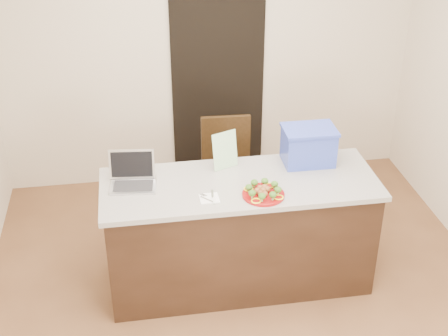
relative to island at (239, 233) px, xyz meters
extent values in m
plane|color=brown|center=(0.00, -0.25, -0.46)|extent=(4.00, 4.00, 0.00)
plane|color=beige|center=(0.00, 1.75, 0.89)|extent=(4.00, 0.00, 4.00)
cube|color=black|center=(0.10, 1.73, 0.54)|extent=(0.90, 0.02, 2.00)
cube|color=black|center=(0.00, 0.00, -0.02)|extent=(2.00, 0.70, 0.88)
cube|color=beige|center=(0.00, 0.00, 0.44)|extent=(2.06, 0.76, 0.04)
cylinder|color=maroon|center=(0.13, -0.21, 0.47)|extent=(0.30, 0.30, 0.02)
torus|color=maroon|center=(0.13, -0.21, 0.47)|extent=(0.30, 0.30, 0.01)
sphere|color=brown|center=(0.13, -0.21, 0.50)|extent=(0.04, 0.04, 0.04)
sphere|color=brown|center=(0.17, -0.20, 0.50)|extent=(0.04, 0.04, 0.04)
sphere|color=brown|center=(0.14, -0.18, 0.50)|extent=(0.04, 0.04, 0.04)
sphere|color=brown|center=(0.11, -0.18, 0.50)|extent=(0.04, 0.04, 0.04)
sphere|color=brown|center=(0.09, -0.21, 0.50)|extent=(0.04, 0.04, 0.04)
sphere|color=brown|center=(0.10, -0.24, 0.50)|extent=(0.04, 0.04, 0.04)
sphere|color=brown|center=(0.13, -0.25, 0.50)|extent=(0.04, 0.04, 0.04)
ellipsoid|color=#295015|center=(0.03, -0.18, 0.52)|extent=(0.05, 0.05, 0.04)
ellipsoid|color=#295015|center=(0.04, -0.26, 0.52)|extent=(0.05, 0.05, 0.04)
ellipsoid|color=#295015|center=(0.10, -0.31, 0.52)|extent=(0.05, 0.05, 0.04)
ellipsoid|color=#295015|center=(0.18, -0.30, 0.52)|extent=(0.05, 0.05, 0.04)
ellipsoid|color=#295015|center=(0.23, -0.24, 0.52)|extent=(0.05, 0.05, 0.04)
ellipsoid|color=#295015|center=(0.22, -0.17, 0.52)|extent=(0.05, 0.05, 0.04)
ellipsoid|color=#295015|center=(0.16, -0.11, 0.52)|extent=(0.05, 0.05, 0.04)
ellipsoid|color=#295015|center=(0.08, -0.12, 0.52)|extent=(0.05, 0.05, 0.04)
torus|color=yellow|center=(0.04, -0.14, 0.48)|extent=(0.07, 0.07, 0.01)
torus|color=yellow|center=(0.06, -0.31, 0.48)|extent=(0.07, 0.07, 0.01)
torus|color=yellow|center=(0.22, -0.29, 0.48)|extent=(0.07, 0.07, 0.01)
torus|color=yellow|center=(0.20, -0.12, 0.48)|extent=(0.07, 0.07, 0.01)
cube|color=white|center=(-0.26, -0.19, 0.46)|extent=(0.14, 0.14, 0.01)
cube|color=silver|center=(-0.28, -0.21, 0.47)|extent=(0.09, 0.09, 0.00)
cube|color=silver|center=(-0.28, -0.15, 0.47)|extent=(0.05, 0.05, 0.00)
cube|color=silver|center=(-0.23, -0.23, 0.47)|extent=(0.03, 0.09, 0.01)
cube|color=silver|center=(-0.23, -0.14, 0.47)|extent=(0.03, 0.10, 0.00)
cylinder|color=silver|center=(0.16, -0.12, 0.48)|extent=(0.03, 0.03, 0.05)
cylinder|color=silver|center=(0.16, -0.12, 0.51)|extent=(0.02, 0.02, 0.01)
cylinder|color=red|center=(0.16, -0.12, 0.52)|extent=(0.02, 0.02, 0.01)
cylinder|color=red|center=(0.16, -0.12, 0.48)|extent=(0.03, 0.03, 0.02)
cube|color=silver|center=(-0.78, 0.06, 0.47)|extent=(0.36, 0.27, 0.02)
cube|color=silver|center=(-0.78, 0.17, 0.58)|extent=(0.34, 0.09, 0.22)
cube|color=black|center=(-0.78, 0.17, 0.58)|extent=(0.31, 0.08, 0.19)
cube|color=#242426|center=(-0.78, 0.05, 0.47)|extent=(0.30, 0.19, 0.00)
cube|color=white|center=(-0.07, 0.24, 0.61)|extent=(0.21, 0.12, 0.29)
cube|color=#3144B2|center=(0.57, 0.21, 0.59)|extent=(0.39, 0.27, 0.27)
cube|color=#3144B2|center=(0.57, 0.21, 0.74)|extent=(0.41, 0.29, 0.02)
cube|color=#34200F|center=(0.06, 0.80, 0.01)|extent=(0.46, 0.46, 0.04)
cube|color=#34200F|center=(0.06, 1.00, 0.28)|extent=(0.44, 0.06, 0.50)
cylinder|color=#34200F|center=(-0.13, 0.62, -0.23)|extent=(0.04, 0.04, 0.47)
cylinder|color=#34200F|center=(0.25, 0.62, -0.23)|extent=(0.04, 0.04, 0.47)
cylinder|color=#34200F|center=(-0.13, 0.99, -0.23)|extent=(0.04, 0.04, 0.47)
cylinder|color=#34200F|center=(0.25, 0.99, -0.23)|extent=(0.04, 0.04, 0.47)
camera|label=1|loc=(-0.75, -3.88, 2.82)|focal=50.00mm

